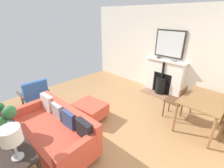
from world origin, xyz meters
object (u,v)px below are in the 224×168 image
object	(u,v)px
mantel_bowl_far	(173,60)
dining_table	(204,103)
book_stack	(3,127)
table_lamp_far_end	(11,136)
fireplace	(163,79)
dining_chair_near_fireplace	(178,100)
mantel_bowl_near	(159,57)
console_table	(6,136)
sofa	(56,130)
ottoman	(90,109)
armchair_accent	(34,92)

from	to	relation	value
mantel_bowl_far	dining_table	distance (m)	1.68
book_stack	table_lamp_far_end	bearing A→B (deg)	89.44
fireplace	dining_chair_near_fireplace	world-z (taller)	fireplace
mantel_bowl_near	dining_table	distance (m)	2.06
mantel_bowl_near	mantel_bowl_far	world-z (taller)	mantel_bowl_near
console_table	book_stack	world-z (taller)	book_stack
sofa	book_stack	xyz separation A→B (m)	(0.75, -0.11, 0.45)
mantel_bowl_far	sofa	world-z (taller)	mantel_bowl_far
table_lamp_far_end	sofa	bearing A→B (deg)	-139.02
console_table	book_stack	size ratio (longest dim) A/B	5.57
ottoman	book_stack	world-z (taller)	book_stack
fireplace	ottoman	bearing A→B (deg)	-12.92
console_table	armchair_accent	bearing A→B (deg)	-121.44
sofa	book_stack	distance (m)	0.88
sofa	console_table	distance (m)	0.82
sofa	armchair_accent	size ratio (longest dim) A/B	2.19
dining_table	armchair_accent	bearing A→B (deg)	-56.75
mantel_bowl_far	table_lamp_far_end	distance (m)	4.27
ottoman	sofa	bearing A→B (deg)	12.74
sofa	fireplace	bearing A→B (deg)	174.39
mantel_bowl_far	book_stack	bearing A→B (deg)	-9.21
ottoman	book_stack	size ratio (longest dim) A/B	2.55
table_lamp_far_end	dining_table	world-z (taller)	table_lamp_far_end
fireplace	armchair_accent	bearing A→B (deg)	-30.96
ottoman	mantel_bowl_near	bearing A→B (deg)	172.58
table_lamp_far_end	dining_chair_near_fireplace	size ratio (longest dim) A/B	0.52
ottoman	dining_table	xyz separation A→B (m)	(-1.48, 2.04, 0.42)
fireplace	dining_table	bearing A→B (deg)	55.34
fireplace	sofa	bearing A→B (deg)	-5.61
armchair_accent	console_table	xyz separation A→B (m)	(0.99, 1.62, 0.20)
mantel_bowl_far	console_table	bearing A→B (deg)	-7.69
book_stack	mantel_bowl_far	bearing A→B (deg)	170.79
mantel_bowl_near	sofa	bearing A→B (deg)	-1.59
armchair_accent	console_table	distance (m)	1.91
armchair_accent	dining_chair_near_fireplace	distance (m)	3.66
dining_table	dining_chair_near_fireplace	bearing A→B (deg)	-90.06
dining_table	mantel_bowl_far	bearing A→B (deg)	-129.62
fireplace	ottoman	distance (m)	2.57
dining_table	mantel_bowl_near	bearing A→B (deg)	-120.77
book_stack	ottoman	bearing A→B (deg)	-176.15
armchair_accent	mantel_bowl_far	bearing A→B (deg)	146.14
ottoman	table_lamp_far_end	distance (m)	2.15
dining_chair_near_fireplace	console_table	bearing A→B (deg)	-21.40
book_stack	dining_table	xyz separation A→B (m)	(-3.23, 1.93, -0.13)
mantel_bowl_near	armchair_accent	world-z (taller)	mantel_bowl_near
mantel_bowl_near	armchair_accent	xyz separation A→B (m)	(3.27, -1.71, -0.66)
sofa	dining_table	world-z (taller)	sofa
mantel_bowl_far	armchair_accent	xyz separation A→B (m)	(3.27, -2.20, -0.66)
table_lamp_far_end	book_stack	bearing A→B (deg)	-90.56
mantel_bowl_far	console_table	size ratio (longest dim) A/B	0.08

